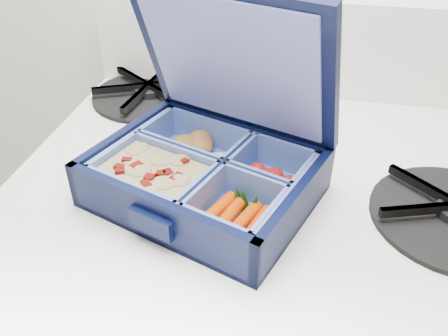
# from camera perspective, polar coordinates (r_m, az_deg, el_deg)

# --- Properties ---
(bento_box) EXTENTS (0.28, 0.25, 0.06)m
(bento_box) POSITION_cam_1_polar(r_m,az_deg,el_deg) (0.52, -2.36, -1.04)
(bento_box) COLOR black
(bento_box) RESTS_ON stove
(burner_grate_rear) EXTENTS (0.23, 0.23, 0.02)m
(burner_grate_rear) POSITION_cam_1_polar(r_m,az_deg,el_deg) (0.75, -8.99, 9.15)
(burner_grate_rear) COLOR black
(burner_grate_rear) RESTS_ON stove
(fork) EXTENTS (0.07, 0.19, 0.01)m
(fork) POSITION_cam_1_polar(r_m,az_deg,el_deg) (0.66, 3.70, 4.81)
(fork) COLOR silver
(fork) RESTS_ON stove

